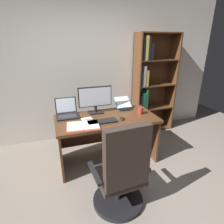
% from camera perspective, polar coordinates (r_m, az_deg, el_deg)
% --- Properties ---
extents(ground_plane, '(7.24, 7.24, 0.00)m').
position_cam_1_polar(ground_plane, '(2.41, 5.64, -27.99)').
color(ground_plane, slate).
extents(wall_back, '(5.43, 0.12, 2.69)m').
position_cam_1_polar(wall_back, '(3.59, -7.41, 13.34)').
color(wall_back, beige).
rests_on(wall_back, ground).
extents(desk, '(1.51, 0.75, 0.74)m').
position_cam_1_polar(desk, '(2.92, -2.08, -4.94)').
color(desk, '#4C2D19').
rests_on(desk, ground).
extents(bookshelf, '(0.85, 0.34, 1.98)m').
position_cam_1_polar(bookshelf, '(3.86, 11.52, 7.63)').
color(bookshelf, '#4C2D19').
rests_on(bookshelf, ground).
extents(office_chair, '(0.63, 0.60, 1.09)m').
position_cam_1_polar(office_chair, '(2.11, 3.08, -19.02)').
color(office_chair, black).
rests_on(office_chair, ground).
extents(monitor, '(0.53, 0.16, 0.43)m').
position_cam_1_polar(monitor, '(2.89, -5.22, 3.84)').
color(monitor, black).
rests_on(monitor, desk).
extents(laptop, '(0.32, 0.32, 0.26)m').
position_cam_1_polar(laptop, '(2.89, -13.79, -0.18)').
color(laptop, black).
rests_on(laptop, desk).
extents(keyboard, '(0.42, 0.15, 0.02)m').
position_cam_1_polar(keyboard, '(2.61, -3.02, -2.96)').
color(keyboard, black).
rests_on(keyboard, desk).
extents(computer_mouse, '(0.06, 0.10, 0.04)m').
position_cam_1_polar(computer_mouse, '(2.69, 3.13, -1.97)').
color(computer_mouse, black).
rests_on(computer_mouse, desk).
extents(reading_stand_with_book, '(0.27, 0.28, 0.17)m').
position_cam_1_polar(reading_stand_with_book, '(3.14, 3.49, 2.69)').
color(reading_stand_with_book, black).
rests_on(reading_stand_with_book, desk).
extents(open_binder, '(0.46, 0.33, 0.02)m').
position_cam_1_polar(open_binder, '(2.51, -8.98, -4.22)').
color(open_binder, '#DB422D').
rests_on(open_binder, desk).
extents(notepad, '(0.18, 0.23, 0.01)m').
position_cam_1_polar(notepad, '(2.68, -7.38, -2.56)').
color(notepad, white).
rests_on(notepad, desk).
extents(pen, '(0.14, 0.04, 0.01)m').
position_cam_1_polar(pen, '(2.68, -6.97, -2.33)').
color(pen, black).
rests_on(pen, notepad).
extents(coffee_mug, '(0.08, 0.08, 0.11)m').
position_cam_1_polar(coffee_mug, '(2.92, 8.79, 0.41)').
color(coffee_mug, maroon).
rests_on(coffee_mug, desk).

